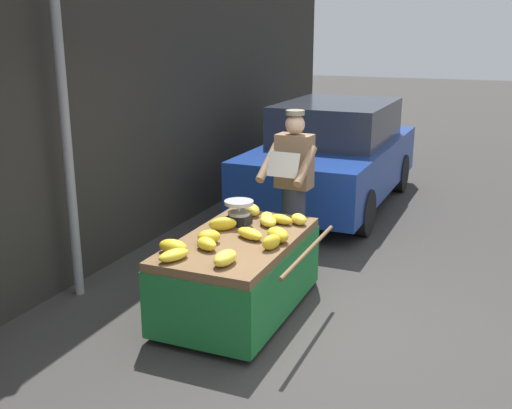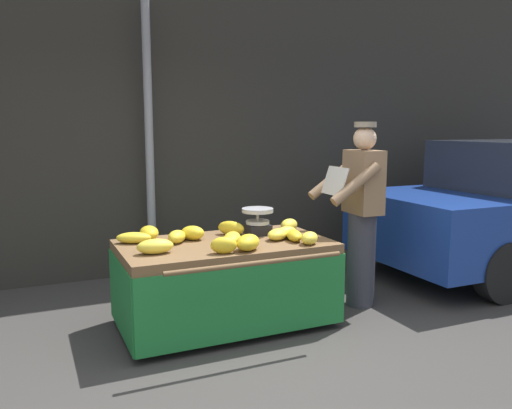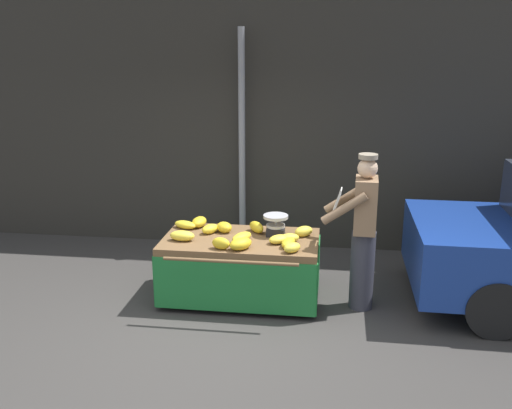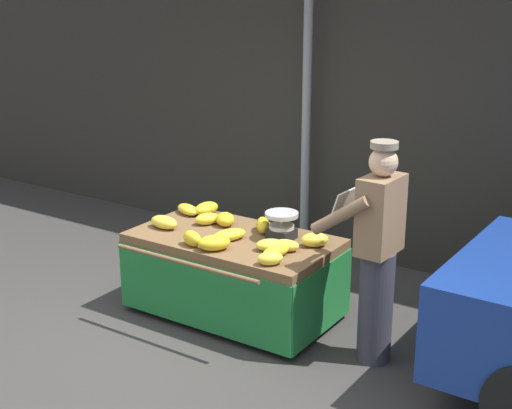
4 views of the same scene
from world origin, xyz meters
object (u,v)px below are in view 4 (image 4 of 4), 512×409
(banana_bunch_1, at_px, (206,208))
(vendor_person, at_px, (377,252))
(banana_bunch_4, at_px, (270,245))
(banana_bunch_11, at_px, (263,225))
(banana_bunch_10, at_px, (188,209))
(banana_bunch_12, at_px, (229,235))
(banana_bunch_0, at_px, (270,258))
(banana_bunch_3, at_px, (214,243))
(banana_bunch_9, at_px, (207,219))
(weighing_scale, at_px, (282,226))
(banana_bunch_13, at_px, (225,219))
(banana_bunch_7, at_px, (276,251))
(banana_bunch_5, at_px, (315,240))
(street_pole, at_px, (306,112))
(banana_cart, at_px, (234,258))
(banana_bunch_8, at_px, (192,238))
(banana_bunch_6, at_px, (286,245))
(banana_bunch_2, at_px, (164,222))

(banana_bunch_1, distance_m, vendor_person, 1.92)
(banana_bunch_1, xyz_separation_m, banana_bunch_4, (0.99, -0.46, -0.01))
(banana_bunch_11, xyz_separation_m, vendor_person, (1.18, -0.28, 0.09))
(banana_bunch_1, height_order, banana_bunch_11, banana_bunch_11)
(banana_bunch_10, height_order, banana_bunch_12, banana_bunch_12)
(banana_bunch_0, relative_size, banana_bunch_3, 0.76)
(banana_bunch_4, bearing_deg, banana_bunch_9, 163.53)
(weighing_scale, relative_size, banana_bunch_13, 1.36)
(banana_bunch_1, height_order, banana_bunch_7, banana_bunch_1)
(banana_bunch_5, height_order, banana_bunch_10, banana_bunch_5)
(banana_bunch_1, xyz_separation_m, banana_bunch_13, (0.33, -0.17, 0.00))
(street_pole, height_order, banana_bunch_9, street_pole)
(banana_bunch_4, xyz_separation_m, vendor_person, (0.89, 0.06, 0.11))
(banana_bunch_11, bearing_deg, banana_cart, -122.61)
(weighing_scale, bearing_deg, banana_bunch_13, 178.09)
(banana_bunch_3, relative_size, banana_bunch_5, 1.16)
(banana_bunch_3, bearing_deg, banana_bunch_8, -174.46)
(banana_cart, relative_size, banana_bunch_10, 6.11)
(banana_bunch_1, distance_m, banana_bunch_13, 0.37)
(banana_bunch_3, relative_size, banana_bunch_13, 1.29)
(banana_bunch_7, bearing_deg, banana_bunch_0, -72.50)
(banana_bunch_0, xyz_separation_m, banana_bunch_5, (0.09, 0.53, 0.01))
(banana_bunch_4, xyz_separation_m, banana_bunch_6, (0.11, 0.06, 0.00))
(banana_bunch_8, bearing_deg, banana_bunch_2, 156.31)
(banana_bunch_3, relative_size, vendor_person, 0.15)
(street_pole, relative_size, banana_bunch_2, 10.91)
(banana_bunch_10, relative_size, vendor_person, 0.17)
(banana_bunch_0, xyz_separation_m, banana_bunch_3, (-0.54, 0.01, 0.01))
(banana_bunch_6, relative_size, banana_bunch_12, 0.73)
(weighing_scale, xyz_separation_m, banana_bunch_8, (-0.52, -0.54, -0.05))
(banana_bunch_2, height_order, banana_bunch_10, banana_bunch_2)
(banana_bunch_8, height_order, banana_bunch_13, banana_bunch_8)
(banana_bunch_3, bearing_deg, banana_bunch_1, 130.94)
(banana_bunch_12, relative_size, banana_bunch_13, 1.46)
(weighing_scale, xyz_separation_m, banana_bunch_10, (-1.07, 0.09, -0.07))
(banana_bunch_8, bearing_deg, banana_bunch_4, 24.10)
(banana_bunch_2, xyz_separation_m, vendor_person, (1.95, 0.12, 0.10))
(banana_bunch_1, bearing_deg, banana_bunch_11, -9.91)
(banana_bunch_1, relative_size, banana_bunch_6, 1.22)
(banana_bunch_10, bearing_deg, banana_bunch_7, -20.27)
(banana_bunch_6, bearing_deg, banana_bunch_2, -174.48)
(banana_bunch_2, bearing_deg, banana_bunch_11, 27.14)
(banana_bunch_3, distance_m, banana_bunch_8, 0.21)
(banana_bunch_4, distance_m, banana_bunch_10, 1.19)
(banana_bunch_2, distance_m, banana_bunch_6, 1.17)
(banana_bunch_5, distance_m, banana_bunch_13, 0.91)
(banana_bunch_11, bearing_deg, banana_bunch_13, -173.19)
(banana_bunch_3, bearing_deg, banana_bunch_7, 17.26)
(weighing_scale, distance_m, banana_bunch_3, 0.61)
(street_pole, xyz_separation_m, banana_bunch_9, (-0.13, -1.50, -0.74))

